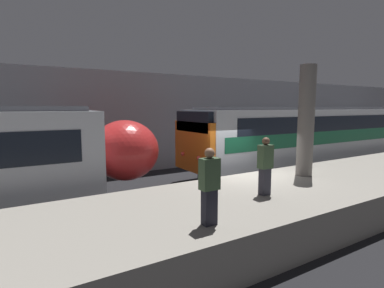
{
  "coord_description": "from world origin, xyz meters",
  "views": [
    {
      "loc": [
        -7.1,
        -8.08,
        3.38
      ],
      "look_at": [
        -1.6,
        1.0,
        2.08
      ],
      "focal_mm": 28.0,
      "sensor_mm": 36.0,
      "label": 1
    }
  ],
  "objects_px": {
    "support_pillar_near": "(306,121)",
    "person_walking": "(265,165)",
    "person_waiting": "(209,185)",
    "train_boxy": "(340,135)"
  },
  "relations": [
    {
      "from": "support_pillar_near",
      "to": "person_waiting",
      "type": "distance_m",
      "value": 5.79
    },
    {
      "from": "train_boxy",
      "to": "person_walking",
      "type": "bearing_deg",
      "value": -156.1
    },
    {
      "from": "train_boxy",
      "to": "person_walking",
      "type": "xyz_separation_m",
      "value": [
        -10.92,
        -4.84,
        0.09
      ]
    },
    {
      "from": "support_pillar_near",
      "to": "person_waiting",
      "type": "relative_size",
      "value": 2.41
    },
    {
      "from": "support_pillar_near",
      "to": "person_walking",
      "type": "relative_size",
      "value": 2.41
    },
    {
      "from": "train_boxy",
      "to": "person_walking",
      "type": "relative_size",
      "value": 13.26
    },
    {
      "from": "support_pillar_near",
      "to": "person_waiting",
      "type": "height_order",
      "value": "support_pillar_near"
    },
    {
      "from": "person_waiting",
      "to": "support_pillar_near",
      "type": "bearing_deg",
      "value": 20.08
    },
    {
      "from": "person_waiting",
      "to": "person_walking",
      "type": "relative_size",
      "value": 1.0
    },
    {
      "from": "person_walking",
      "to": "train_boxy",
      "type": "bearing_deg",
      "value": 23.9
    }
  ]
}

